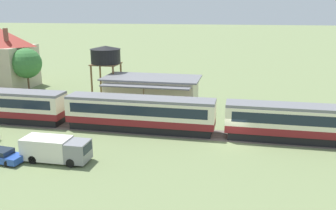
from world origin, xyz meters
name	(u,v)px	position (x,y,z in m)	size (l,w,h in m)	color
ground_plane	(233,143)	(0.00, 0.00, 0.00)	(600.00, 600.00, 0.00)	#707F51
passenger_train	(142,112)	(-10.50, 1.94, 2.20)	(91.22, 3.15, 3.97)	maroon
railway_track	(141,130)	(-10.73, 1.94, 0.01)	(130.15, 3.60, 0.04)	#665B51
station_building	(152,92)	(-11.95, 12.13, 2.23)	(13.69, 7.88, 4.40)	beige
station_house_red_roof	(2,57)	(-41.08, 19.46, 5.50)	(10.13, 9.65, 10.64)	#BCB293
water_tower	(106,56)	(-19.98, 15.33, 6.82)	(4.73, 4.73, 8.33)	brown
parked_car_blue	(1,156)	(-20.89, -9.27, 0.59)	(4.38, 2.18, 1.24)	#284CA8
delivery_truck_grey	(56,149)	(-16.04, -8.04, 1.18)	(6.25, 2.30, 2.23)	gray
yard_tree_0	(26,63)	(-35.26, 17.81, 4.85)	(5.09, 5.09, 7.40)	brown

